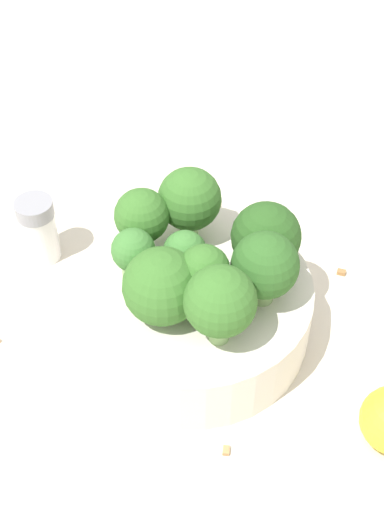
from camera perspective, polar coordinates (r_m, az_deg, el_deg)
name	(u,v)px	position (r m, az deg, el deg)	size (l,w,h in m)	color
ground_plane	(192,330)	(0.58, 0.00, -5.91)	(3.00, 3.00, 0.00)	beige
bowl	(192,308)	(0.55, 0.00, -4.22)	(0.18, 0.18, 0.05)	silver
broccoli_floret_0	(204,273)	(0.50, 0.95, -1.39)	(0.04, 0.04, 0.06)	#7A9E5B
broccoli_floret_1	(186,254)	(0.52, -0.49, 0.20)	(0.03, 0.03, 0.05)	#8EB770
broccoli_floret_2	(142,217)	(0.54, -4.03, 3.13)	(0.04, 0.04, 0.06)	#7A9E5B
broccoli_floret_3	(162,287)	(0.50, -2.41, -2.49)	(0.06, 0.06, 0.06)	#7A9E5B
broccoli_floret_4	(266,237)	(0.53, 5.93, 1.50)	(0.05, 0.05, 0.06)	#8EB770
broccoli_floret_5	(220,302)	(0.47, 2.27, -3.73)	(0.05, 0.05, 0.06)	#84AD66
broccoli_floret_6	(134,254)	(0.52, -4.70, 0.13)	(0.03, 0.03, 0.05)	#84AD66
broccoli_floret_7	(265,266)	(0.50, 5.85, -0.84)	(0.05, 0.05, 0.06)	#7A9E5B
broccoli_floret_8	(190,200)	(0.55, -0.20, 4.51)	(0.05, 0.05, 0.06)	#8EB770
pepper_shaker	(39,229)	(0.62, -12.17, 2.09)	(0.03, 0.03, 0.06)	silver
almond_crumb_0	(217,203)	(0.68, 2.04, 4.30)	(0.01, 0.01, 0.01)	#AD7F4C
almond_crumb_1	(342,271)	(0.63, 11.88, -1.16)	(0.01, 0.01, 0.01)	olive
almond_crumb_2	(226,449)	(0.51, 2.75, -15.19)	(0.01, 0.00, 0.01)	#AD7F4C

